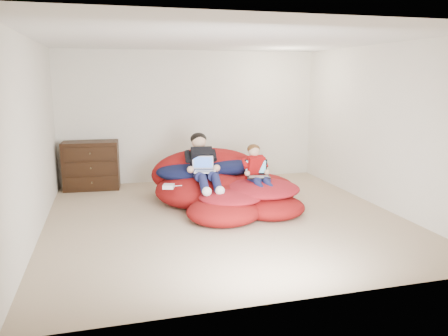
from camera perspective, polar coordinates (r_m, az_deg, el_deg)
room_shell at (r=6.33m, az=0.09°, el=-4.57°), size 5.10×5.10×2.77m
dresser at (r=8.26m, az=-16.94°, el=0.34°), size 1.01×0.58×0.87m
beanbag_pile at (r=7.03m, az=-0.11°, el=-2.40°), size 2.30×2.36×0.87m
cream_pillow at (r=7.43m, az=-5.51°, el=1.01°), size 0.42×0.27×0.27m
older_boy at (r=6.80m, az=-2.78°, el=0.80°), size 0.38×1.20×0.78m
younger_boy at (r=6.76m, az=4.36°, el=-0.05°), size 0.30×0.83×0.66m
laptop_white at (r=6.73m, az=-2.62°, el=0.07°), size 0.38×0.39×0.23m
laptop_black at (r=6.77m, az=4.37°, el=-0.56°), size 0.40×0.37×0.26m
power_adapter at (r=6.50m, az=-7.25°, el=-2.40°), size 0.20×0.20×0.06m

